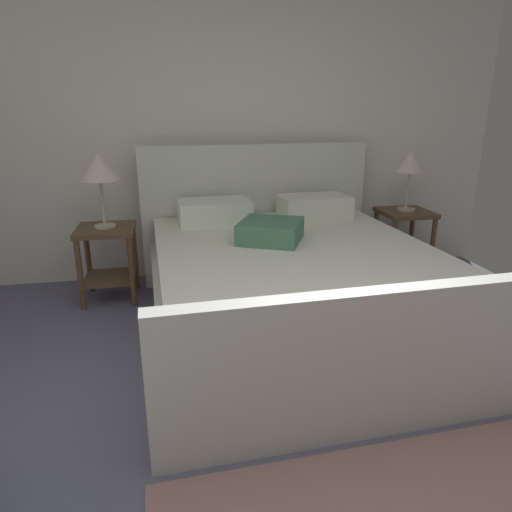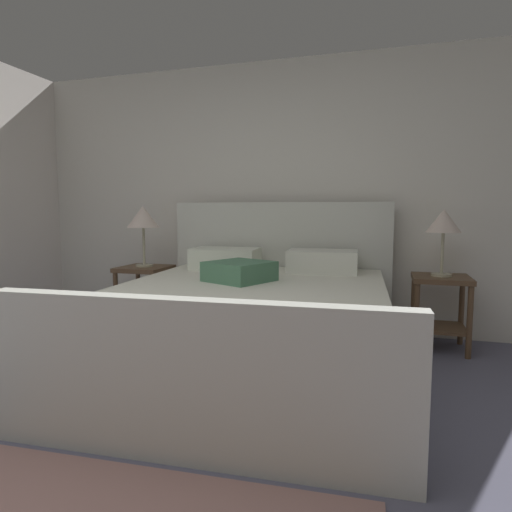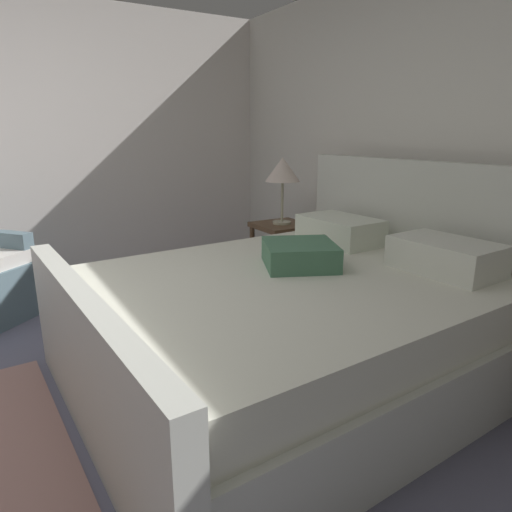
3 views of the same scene
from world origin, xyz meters
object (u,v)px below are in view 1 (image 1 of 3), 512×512
Objects in this scene: bed at (291,282)px; table_lamp_left at (99,169)px; table_lamp_right at (411,163)px; nightstand_left at (108,251)px; nightstand_right at (403,231)px.

table_lamp_left is at bearing 149.41° from bed.
bed is 1.73m from table_lamp_right.
bed reaches higher than table_lamp_left.
bed reaches higher than nightstand_left.
nightstand_right is at bearing -104.04° from table_lamp_right.
table_lamp_left reaches higher than nightstand_left.
table_lamp_right is 0.89× the size of nightstand_left.
bed is at bearing -30.59° from nightstand_left.
table_lamp_left reaches higher than table_lamp_right.
nightstand_right is at bearing 2.94° from table_lamp_left.
nightstand_left is (-1.30, 0.77, 0.06)m from bed.
table_lamp_left is at bearing 116.57° from nightstand_left.
table_lamp_left reaches higher than nightstand_right.
bed is 4.18× the size of table_lamp_left.
nightstand_left is at bearing -177.06° from nightstand_right.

